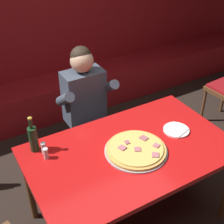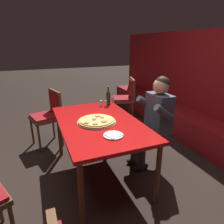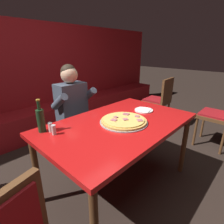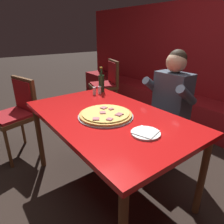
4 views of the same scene
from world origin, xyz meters
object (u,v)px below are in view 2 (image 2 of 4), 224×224
beer_bottle (108,98)px  shaker_parmesan (106,103)px  dining_chair_far_right (126,96)px  main_dining_table (99,127)px  plate_white_paper (113,135)px  shaker_red_pepper_flakes (101,104)px  dining_chair_by_booth (49,113)px  pizza (97,121)px  diner_seated_blue_shirt (153,118)px

beer_bottle → shaker_parmesan: beer_bottle is taller
shaker_parmesan → dining_chair_far_right: bearing=141.0°
main_dining_table → plate_white_paper: bearing=1.5°
shaker_red_pepper_flakes → dining_chair_far_right: size_ratio=0.09×
dining_chair_far_right → dining_chair_by_booth: bearing=-73.7°
pizza → plate_white_paper: pizza is taller
pizza → shaker_parmesan: size_ratio=5.47×
plate_white_paper → shaker_red_pepper_flakes: bearing=167.9°
shaker_parmesan → shaker_red_pepper_flakes: bearing=-96.6°
shaker_parmesan → shaker_red_pepper_flakes: same height
plate_white_paper → pizza: bearing=-173.7°
diner_seated_blue_shirt → plate_white_paper: bearing=-61.2°
plate_white_paper → diner_seated_blue_shirt: (-0.42, 0.76, -0.07)m
main_dining_table → shaker_red_pepper_flakes: size_ratio=17.91×
shaker_parmesan → dining_chair_far_right: size_ratio=0.09×
beer_bottle → dining_chair_far_right: beer_bottle is taller
shaker_red_pepper_flakes → beer_bottle: bearing=107.8°
plate_white_paper → dining_chair_by_booth: bearing=-161.9°
shaker_red_pepper_flakes → plate_white_paper: bearing=-12.1°
diner_seated_blue_shirt → dining_chair_far_right: size_ratio=1.32×
main_dining_table → diner_seated_blue_shirt: bearing=88.1°
pizza → shaker_parmesan: 0.68m
plate_white_paper → dining_chair_far_right: dining_chair_far_right is taller
main_dining_table → dining_chair_by_booth: size_ratio=1.64×
main_dining_table → beer_bottle: (-0.62, 0.36, 0.18)m
beer_bottle → shaker_red_pepper_flakes: bearing=-72.2°
shaker_red_pepper_flakes → dining_chair_far_right: 1.42m
main_dining_table → beer_bottle: 0.74m
shaker_red_pepper_flakes → dining_chair_by_booth: size_ratio=0.09×
pizza → shaker_parmesan: shaker_parmesan is taller
beer_bottle → dining_chair_by_booth: size_ratio=0.31×
shaker_parmesan → pizza: bearing=-29.4°
dining_chair_by_booth → pizza: bearing=22.1°
shaker_parmesan → shaker_red_pepper_flakes: (-0.01, -0.07, 0.00)m
plate_white_paper → dining_chair_far_right: size_ratio=0.22×
plate_white_paper → beer_bottle: beer_bottle is taller
diner_seated_blue_shirt → dining_chair_far_right: 1.70m
beer_bottle → plate_white_paper: bearing=-18.1°
plate_white_paper → shaker_parmesan: bearing=164.2°
diner_seated_blue_shirt → pizza: bearing=-90.3°
pizza → beer_bottle: 0.76m
shaker_parmesan → diner_seated_blue_shirt: bearing=38.4°
beer_bottle → pizza: bearing=-31.5°
dining_chair_by_booth → shaker_parmesan: bearing=54.6°
shaker_red_pepper_flakes → dining_chair_far_right: dining_chair_far_right is taller
shaker_red_pepper_flakes → diner_seated_blue_shirt: size_ratio=0.07×
plate_white_paper → shaker_red_pepper_flakes: (-1.02, 0.22, 0.03)m
plate_white_paper → diner_seated_blue_shirt: bearing=118.8°
main_dining_table → dining_chair_far_right: (-1.63, 1.16, -0.12)m
dining_chair_far_right → diner_seated_blue_shirt: bearing=-13.1°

